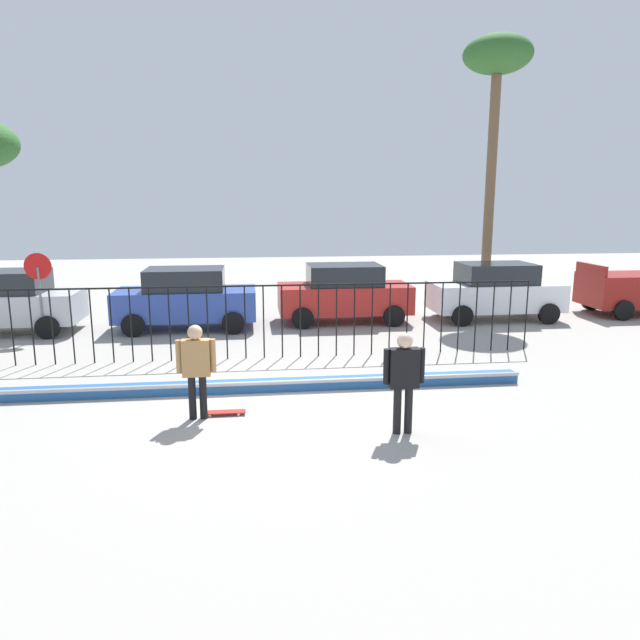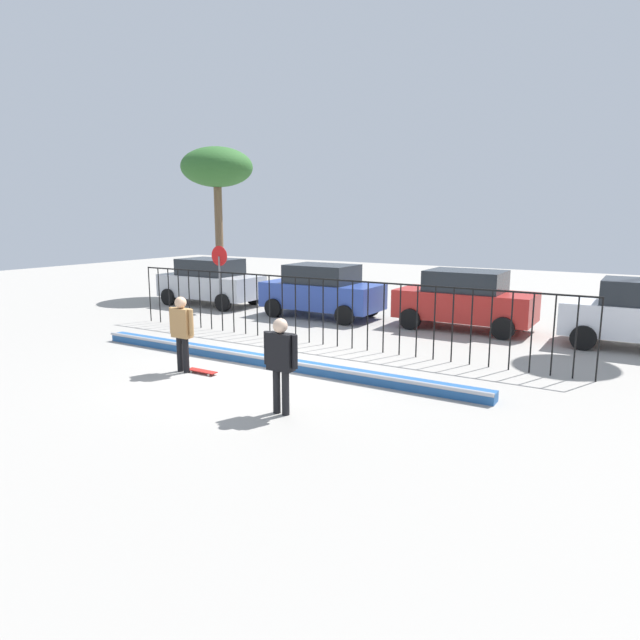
% 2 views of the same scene
% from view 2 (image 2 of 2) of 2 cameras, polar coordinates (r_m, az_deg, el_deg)
% --- Properties ---
extents(ground_plane, '(60.00, 60.00, 0.00)m').
position_cam_2_polar(ground_plane, '(13.10, -7.37, -5.36)').
color(ground_plane, '#9E9991').
extents(bowl_coping_ledge, '(11.00, 0.41, 0.27)m').
position_cam_2_polar(bowl_coping_ledge, '(13.63, -5.46, -4.17)').
color(bowl_coping_ledge, '#235699').
rests_on(bowl_coping_ledge, ground).
extents(perimeter_fence, '(14.04, 0.04, 1.89)m').
position_cam_2_polar(perimeter_fence, '(15.58, 0.32, 1.62)').
color(perimeter_fence, black).
rests_on(perimeter_fence, ground).
extents(skateboarder, '(0.72, 0.27, 1.78)m').
position_cam_2_polar(skateboarder, '(13.19, -14.02, -0.72)').
color(skateboarder, black).
rests_on(skateboarder, ground).
extents(skateboard, '(0.80, 0.20, 0.07)m').
position_cam_2_polar(skateboard, '(13.18, -12.01, -5.14)').
color(skateboard, '#A51E19').
rests_on(skateboard, ground).
extents(camera_operator, '(0.72, 0.27, 1.79)m').
position_cam_2_polar(camera_operator, '(10.07, -4.06, -3.83)').
color(camera_operator, black).
rests_on(camera_operator, ground).
extents(parked_car_silver, '(4.30, 2.12, 1.90)m').
position_cam_2_polar(parked_car_silver, '(23.20, -11.16, 3.90)').
color(parked_car_silver, '#B7BABF').
rests_on(parked_car_silver, ground).
extents(parked_car_blue, '(4.30, 2.12, 1.90)m').
position_cam_2_polar(parked_car_blue, '(19.99, 0.20, 3.06)').
color(parked_car_blue, '#2D479E').
rests_on(parked_car_blue, ground).
extents(parked_car_red, '(4.30, 2.12, 1.90)m').
position_cam_2_polar(parked_car_red, '(18.38, 14.65, 2.06)').
color(parked_car_red, '#B2231E').
rests_on(parked_car_red, ground).
extents(stop_sign, '(0.76, 0.07, 2.50)m').
position_cam_2_polar(stop_sign, '(21.53, -10.27, 5.16)').
color(stop_sign, slate).
rests_on(stop_sign, ground).
extents(palm_tree_short, '(3.20, 3.20, 6.65)m').
position_cam_2_polar(palm_tree_short, '(26.13, -10.53, 14.94)').
color(palm_tree_short, brown).
rests_on(palm_tree_short, ground).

